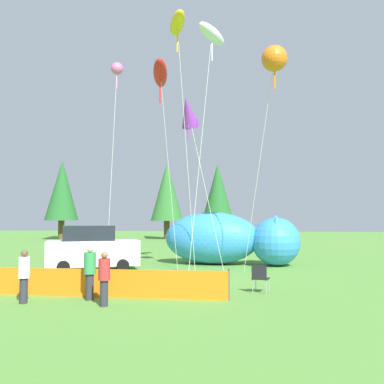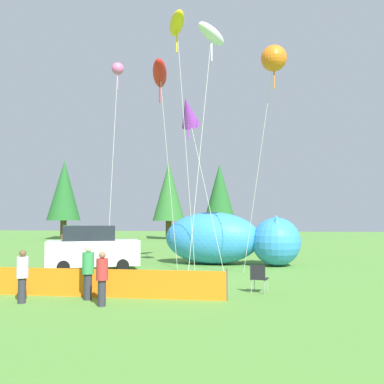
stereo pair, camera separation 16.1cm
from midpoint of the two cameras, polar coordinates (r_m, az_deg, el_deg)
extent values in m
plane|color=#548C38|center=(17.39, -6.42, -11.83)|extent=(120.00, 120.00, 0.00)
cube|color=white|center=(21.34, -13.26, -7.90)|extent=(4.64, 3.18, 1.19)
cube|color=#1E232D|center=(21.28, -13.81, -5.33)|extent=(2.78, 2.31, 0.72)
cylinder|color=black|center=(22.29, -9.85, -9.16)|extent=(0.63, 0.44, 0.59)
cylinder|color=black|center=(20.68, -9.43, -9.63)|extent=(0.63, 0.44, 0.59)
cylinder|color=black|center=(22.20, -16.86, -9.09)|extent=(0.63, 0.44, 0.59)
cylinder|color=black|center=(20.59, -17.00, -9.55)|extent=(0.63, 0.44, 0.59)
cube|color=black|center=(15.04, 8.85, -11.33)|extent=(0.65, 0.65, 0.03)
cube|color=black|center=(14.76, 8.62, -10.54)|extent=(0.50, 0.16, 0.48)
cylinder|color=#A5A5AD|center=(15.35, 8.20, -12.07)|extent=(0.02, 0.02, 0.47)
cylinder|color=#A5A5AD|center=(15.25, 9.91, -12.11)|extent=(0.02, 0.02, 0.47)
cylinder|color=#A5A5AD|center=(14.91, 7.79, -12.33)|extent=(0.02, 0.02, 0.47)
cylinder|color=#A5A5AD|center=(14.81, 9.54, -12.38)|extent=(0.02, 0.02, 0.47)
ellipsoid|color=#338CD8|center=(23.51, 2.45, -6.16)|extent=(5.53, 3.47, 2.84)
ellipsoid|color=white|center=(23.55, 2.46, -7.71)|extent=(3.58, 2.53, 1.28)
sphere|color=#338CD8|center=(23.05, 10.95, -6.51)|extent=(2.55, 2.55, 2.55)
cone|color=#338CD8|center=(23.65, 10.82, -3.95)|extent=(0.71, 0.71, 0.77)
cone|color=#338CD8|center=(22.37, 11.02, -3.99)|extent=(0.71, 0.71, 0.77)
cube|color=orange|center=(14.45, -13.93, -11.69)|extent=(9.01, 0.15, 0.90)
cylinder|color=#4C4C51|center=(13.47, 4.59, -12.21)|extent=(0.05, 0.05, 0.99)
cylinder|color=#2D2D38|center=(12.93, -12.02, -13.07)|extent=(0.23, 0.23, 0.75)
cylinder|color=#B72D2D|center=(12.83, -11.98, -10.06)|extent=(0.34, 0.34, 0.62)
sphere|color=#8C6647|center=(12.79, -11.96, -8.23)|extent=(0.20, 0.20, 0.20)
cylinder|color=#2D2D38|center=(13.98, -13.82, -12.19)|extent=(0.25, 0.25, 0.80)
cylinder|color=#338C4C|center=(13.89, -13.78, -9.19)|extent=(0.37, 0.37, 0.67)
sphere|color=beige|center=(13.85, -13.76, -7.37)|extent=(0.22, 0.22, 0.22)
cylinder|color=#2D2D38|center=(14.03, -21.85, -12.12)|extent=(0.24, 0.24, 0.75)
cylinder|color=silver|center=(13.94, -21.79, -9.32)|extent=(0.34, 0.34, 0.63)
sphere|color=brown|center=(13.90, -21.75, -7.61)|extent=(0.20, 0.20, 0.20)
cylinder|color=silver|center=(25.80, -10.77, 4.19)|extent=(0.24, 2.25, 11.86)
sphere|color=pink|center=(28.25, -10.13, 15.90)|extent=(0.75, 0.75, 0.75)
cylinder|color=pink|center=(28.02, -10.14, 14.55)|extent=(0.06, 0.06, 1.20)
cylinder|color=silver|center=(19.68, 0.91, 5.55)|extent=(1.05, 0.85, 11.24)
ellipsoid|color=white|center=(21.61, 2.45, 20.29)|extent=(1.57, 2.50, 0.81)
cylinder|color=white|center=(21.34, 2.46, 18.56)|extent=(0.06, 0.06, 1.20)
cylinder|color=silver|center=(19.10, 8.61, 2.84)|extent=(1.39, 2.19, 9.24)
sphere|color=orange|center=(19.14, 10.68, 17.09)|extent=(1.09, 1.09, 1.09)
cylinder|color=orange|center=(18.90, 10.70, 15.10)|extent=(0.06, 0.06, 1.20)
cylinder|color=silver|center=(19.51, -0.99, 5.52)|extent=(0.64, 1.67, 11.16)
ellipsoid|color=yellow|center=(20.41, -2.23, 21.53)|extent=(1.23, 2.36, 0.64)
cylinder|color=yellow|center=(20.13, -2.23, 19.73)|extent=(0.06, 0.06, 1.20)
cylinder|color=silver|center=(19.68, -3.27, 2.06)|extent=(0.42, 2.53, 8.85)
ellipsoid|color=red|center=(19.45, -4.50, 15.49)|extent=(1.01, 2.38, 1.07)
cylinder|color=red|center=(19.23, -4.51, 13.52)|extent=(0.06, 0.06, 1.20)
cylinder|color=silver|center=(20.51, 1.64, 0.14)|extent=(1.70, 0.31, 7.65)
cone|color=purple|center=(21.05, -0.72, 10.59)|extent=(1.19, 1.71, 1.69)
cylinder|color=purple|center=(20.89, -0.72, 8.73)|extent=(0.06, 0.06, 1.20)
cylinder|color=brown|center=(51.74, -17.13, -4.84)|extent=(0.70, 0.70, 2.18)
cone|color=#236028|center=(51.81, -17.04, 0.22)|extent=(3.83, 3.83, 6.96)
cylinder|color=brown|center=(53.54, 3.37, -4.91)|extent=(0.70, 0.70, 2.20)
cone|color=#236028|center=(53.61, 3.35, 0.03)|extent=(3.87, 3.87, 7.04)
cylinder|color=brown|center=(49.92, -3.48, -5.06)|extent=(0.68, 0.68, 2.13)
cone|color=#2D6B2D|center=(49.99, -3.46, 0.07)|extent=(3.75, 3.75, 6.82)
camera|label=1|loc=(0.08, -90.22, 0.01)|focal=40.00mm
camera|label=2|loc=(0.08, 89.78, -0.01)|focal=40.00mm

